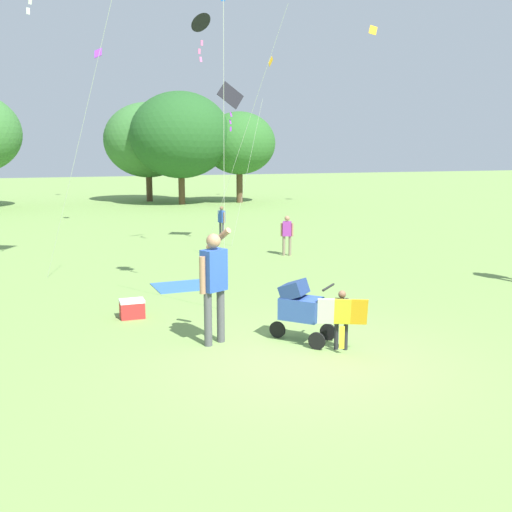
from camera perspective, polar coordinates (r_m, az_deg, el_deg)
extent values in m
plane|color=#75994C|center=(9.13, 4.70, -9.79)|extent=(120.00, 120.00, 0.00)
cylinder|color=brown|center=(36.01, -10.15, 6.38)|extent=(0.36, 0.36, 1.53)
ellipsoid|color=#387033|center=(35.93, -10.29, 10.84)|extent=(5.08, 4.57, 4.32)
cylinder|color=brown|center=(33.77, -7.11, 6.27)|extent=(0.36, 0.36, 1.59)
ellipsoid|color=#235623|center=(33.70, -7.22, 11.39)|extent=(5.55, 5.00, 4.72)
cylinder|color=brown|center=(34.63, -1.58, 6.55)|extent=(0.36, 0.36, 1.72)
ellipsoid|color=#2D6628|center=(34.56, -1.60, 10.73)|extent=(4.16, 3.74, 3.54)
cylinder|color=#232328|center=(9.54, 8.57, -7.49)|extent=(0.07, 0.07, 0.47)
cylinder|color=#232328|center=(9.53, 7.68, -7.49)|extent=(0.07, 0.07, 0.47)
cube|color=black|center=(9.41, 8.19, -5.11)|extent=(0.24, 0.20, 0.35)
cylinder|color=brown|center=(9.43, 8.96, -5.26)|extent=(0.05, 0.05, 0.31)
cylinder|color=brown|center=(9.41, 7.40, -5.25)|extent=(0.05, 0.05, 0.31)
sphere|color=brown|center=(9.35, 8.23, -3.64)|extent=(0.12, 0.12, 0.12)
cube|color=#F4A319|center=(9.26, 9.83, -5.30)|extent=(0.29, 0.24, 0.43)
cube|color=yellow|center=(9.23, 8.26, -5.29)|extent=(0.29, 0.24, 0.43)
cube|color=white|center=(9.22, 6.68, -5.27)|extent=(0.29, 0.24, 0.43)
cube|color=yellow|center=(9.33, 8.20, -7.72)|extent=(0.08, 0.04, 0.36)
cylinder|color=#4C4C51|center=(9.58, -4.60, -6.02)|extent=(0.13, 0.13, 0.89)
cylinder|color=#4C4C51|center=(9.76, -3.39, -5.70)|extent=(0.13, 0.13, 0.89)
cube|color=#284CA8|center=(9.48, -4.05, -1.35)|extent=(0.45, 0.39, 0.66)
cylinder|color=#A37556|center=(9.34, -5.14, -1.84)|extent=(0.10, 0.10, 0.59)
cylinder|color=#A37556|center=(9.67, -3.62, 1.63)|extent=(0.33, 0.52, 0.42)
sphere|color=#A37556|center=(9.40, -4.09, 1.45)|extent=(0.23, 0.23, 0.23)
cylinder|color=black|center=(10.03, 2.06, -7.05)|extent=(0.22, 0.23, 0.28)
cylinder|color=black|center=(9.51, 5.83, -8.08)|extent=(0.22, 0.23, 0.28)
cylinder|color=black|center=(9.97, 6.90, -7.22)|extent=(0.22, 0.23, 0.28)
cube|color=#2D4C93|center=(9.75, 4.33, -5.01)|extent=(0.76, 0.77, 0.36)
cube|color=navy|center=(9.73, 3.65, -3.22)|extent=(0.59, 0.59, 0.35)
cylinder|color=black|center=(9.49, 6.93, -2.99)|extent=(0.37, 0.36, 0.04)
cylinder|color=silver|center=(10.40, -3.09, 10.67)|extent=(0.48, 1.74, 6.40)
cone|color=black|center=(17.76, -5.32, 21.36)|extent=(0.75, 0.68, 0.47)
cube|color=pink|center=(17.64, -5.20, 19.61)|extent=(0.08, 0.05, 0.14)
cube|color=pink|center=(17.62, -5.44, 18.89)|extent=(0.08, 0.05, 0.14)
cube|color=pink|center=(17.56, -5.30, 18.20)|extent=(0.09, 0.07, 0.14)
cylinder|color=silver|center=(15.91, -1.47, 10.52)|extent=(1.18, 3.51, 6.38)
cube|color=white|center=(15.54, -20.78, 21.82)|extent=(0.09, 0.08, 0.14)
cube|color=white|center=(15.48, -20.95, 21.02)|extent=(0.08, 0.06, 0.14)
cylinder|color=silver|center=(13.39, -16.30, 11.61)|extent=(1.78, 3.62, 7.06)
cube|color=black|center=(19.06, -2.46, 15.09)|extent=(0.94, 0.32, 0.87)
cube|color=purple|center=(18.97, -2.40, 13.36)|extent=(0.09, 0.09, 0.14)
cube|color=purple|center=(19.02, -2.48, 12.69)|extent=(0.09, 0.08, 0.14)
cube|color=purple|center=(18.97, -2.44, 12.03)|extent=(0.07, 0.06, 0.14)
cylinder|color=silver|center=(18.44, -0.93, 7.64)|extent=(0.57, 1.39, 4.55)
cube|color=purple|center=(23.84, -14.85, 18.24)|extent=(0.29, 0.40, 0.40)
cube|color=#F4A319|center=(36.13, 1.42, 18.09)|extent=(0.43, 0.40, 0.58)
cube|color=#F4A319|center=(32.48, 11.12, 20.41)|extent=(0.51, 0.24, 0.52)
cylinder|color=#7F705B|center=(17.57, 2.67, 0.99)|extent=(0.08, 0.08, 0.58)
cylinder|color=#7F705B|center=(17.56, 3.26, 0.98)|extent=(0.08, 0.08, 0.58)
cube|color=purple|center=(17.49, 2.98, 2.62)|extent=(0.29, 0.25, 0.43)
cylinder|color=#A37556|center=(17.50, 2.47, 2.53)|extent=(0.06, 0.06, 0.39)
cylinder|color=#A37556|center=(17.49, 3.50, 2.51)|extent=(0.06, 0.06, 0.39)
sphere|color=#A37556|center=(17.45, 2.99, 3.61)|extent=(0.15, 0.15, 0.15)
cylinder|color=#4C4C51|center=(21.07, -3.43, 2.51)|extent=(0.08, 0.08, 0.55)
cylinder|color=#4C4C51|center=(20.93, -3.16, 2.46)|extent=(0.08, 0.08, 0.55)
cube|color=#284CA8|center=(20.94, -3.31, 3.79)|extent=(0.22, 0.28, 0.41)
cylinder|color=brown|center=(21.07, -3.54, 3.75)|extent=(0.06, 0.06, 0.37)
cylinder|color=brown|center=(20.82, -3.07, 3.68)|extent=(0.06, 0.06, 0.37)
sphere|color=brown|center=(20.91, -3.32, 4.59)|extent=(0.14, 0.14, 0.14)
cube|color=#3366B2|center=(13.77, -7.04, -2.88)|extent=(1.32, 1.15, 0.02)
cube|color=red|center=(11.40, -11.74, -5.07)|extent=(0.44, 0.32, 0.30)
cube|color=white|center=(11.35, -11.78, -4.22)|extent=(0.45, 0.33, 0.05)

